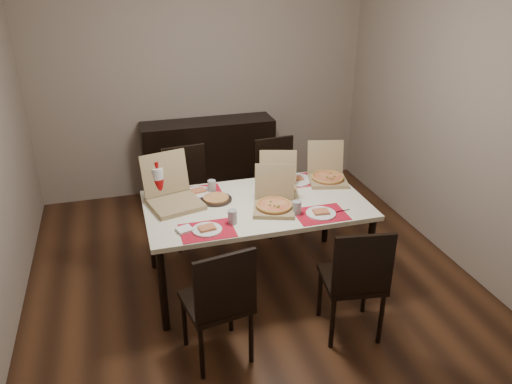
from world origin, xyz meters
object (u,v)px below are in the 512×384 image
chair_near_right (356,278)px  pizza_box_center (274,203)px  dining_table (256,210)px  chair_far_right (278,180)px  sideboard (209,158)px  chair_near_left (220,300)px  soda_bottle (158,183)px  dip_bowl (262,194)px  chair_far_left (188,190)px

chair_near_right → pizza_box_center: (-0.37, 0.75, 0.29)m
pizza_box_center → dining_table: bearing=129.1°
dining_table → chair_near_right: size_ratio=1.94×
chair_near_right → chair_far_right: same height
pizza_box_center → chair_far_right: bearing=69.9°
dining_table → chair_far_right: chair_far_right is taller
sideboard → pizza_box_center: (0.15, -1.99, 0.35)m
dining_table → pizza_box_center: bearing=-50.9°
sideboard → chair_far_right: (0.53, -0.95, 0.06)m
sideboard → chair_far_right: 1.09m
chair_near_left → soda_bottle: 1.27m
chair_far_right → sideboard: bearing=119.2°
chair_far_right → soda_bottle: bearing=-155.0°
dining_table → chair_near_left: 1.02m
dining_table → pizza_box_center: pizza_box_center is taller
sideboard → dip_bowl: 1.76m
chair_near_left → chair_near_right: same height
dining_table → pizza_box_center: 0.21m
soda_bottle → dip_bowl: bearing=-13.3°
pizza_box_center → soda_bottle: size_ratio=1.37×
chair_far_right → pizza_box_center: size_ratio=2.10×
dip_bowl → chair_far_left: bearing=123.5°
sideboard → dip_bowl: size_ratio=12.41×
chair_near_left → dip_bowl: 1.18m
chair_near_right → chair_near_left: bearing=178.9°
chair_far_left → chair_near_left: bearing=-92.4°
dip_bowl → soda_bottle: soda_bottle is taller
chair_near_right → chair_far_right: size_ratio=1.00×
dining_table → chair_near_left: bearing=-120.0°
chair_near_left → chair_far_left: same height
chair_far_left → chair_far_right: (0.92, -0.01, 0.00)m
chair_near_right → chair_far_left: same height
pizza_box_center → chair_near_right: bearing=-63.7°
sideboard → chair_far_right: bearing=-60.8°
soda_bottle → chair_far_left: bearing=60.8°
sideboard → chair_near_right: bearing=-79.2°
chair_near_right → sideboard: bearing=100.8°
chair_near_left → dip_bowl: chair_near_left is taller
chair_near_right → dip_bowl: 1.11m
sideboard → chair_near_right: chair_near_right is taller
dining_table → chair_near_right: chair_near_right is taller
chair_near_right → soda_bottle: bearing=135.6°
chair_near_left → chair_near_right: bearing=-1.1°
pizza_box_center → soda_bottle: pizza_box_center is taller
chair_near_right → soda_bottle: soda_bottle is taller
pizza_box_center → soda_bottle: (-0.86, 0.46, 0.08)m
chair_near_left → chair_far_left: bearing=87.6°
dining_table → chair_far_right: bearing=61.4°
dining_table → soda_bottle: bearing=156.9°
chair_near_left → pizza_box_center: pizza_box_center is taller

